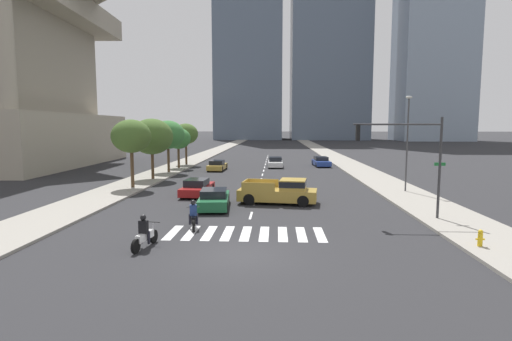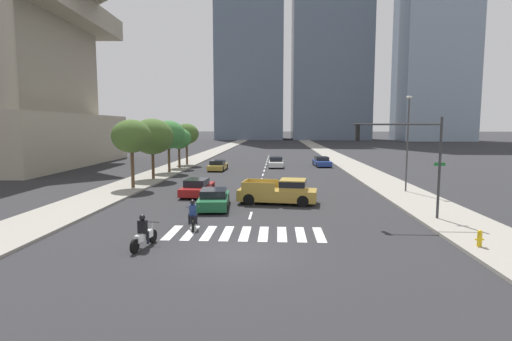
{
  "view_description": "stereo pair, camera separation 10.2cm",
  "coord_description": "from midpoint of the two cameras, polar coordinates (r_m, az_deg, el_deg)",
  "views": [
    {
      "loc": [
        1.45,
        -15.76,
        5.21
      ],
      "look_at": [
        0.0,
        13.34,
        2.0
      ],
      "focal_mm": 28.19,
      "sensor_mm": 36.0,
      "label": 1
    },
    {
      "loc": [
        1.56,
        -15.75,
        5.21
      ],
      "look_at": [
        0.0,
        13.34,
        2.0
      ],
      "focal_mm": 28.19,
      "sensor_mm": 36.0,
      "label": 2
    }
  ],
  "objects": [
    {
      "name": "street_tree_nearest",
      "position": [
        34.85,
        -17.37,
        4.64
      ],
      "size": [
        3.24,
        3.24,
        5.63
      ],
      "color": "#4C3823",
      "rests_on": "sidewalk_west"
    },
    {
      "name": "crosswalk_near",
      "position": [
        19.84,
        -1.61,
        -8.92
      ],
      "size": [
        7.65,
        2.76,
        0.01
      ],
      "color": "silver",
      "rests_on": "ground"
    },
    {
      "name": "motorcycle_trailing",
      "position": [
        18.07,
        -15.67,
        -8.78
      ],
      "size": [
        0.72,
        2.16,
        1.49
      ],
      "rotation": [
        0.0,
        0.0,
        1.4
      ],
      "color": "black",
      "rests_on": "ground"
    },
    {
      "name": "street_tree_fifth",
      "position": [
        54.25,
        -9.98,
        5.12
      ],
      "size": [
        3.22,
        3.22,
        5.44
      ],
      "color": "#4C3823",
      "rests_on": "sidewalk_west"
    },
    {
      "name": "ground_plane",
      "position": [
        16.66,
        -2.52,
        -11.94
      ],
      "size": [
        800.0,
        800.0,
        0.0
      ],
      "primitive_type": "plane",
      "color": "#28282B"
    },
    {
      "name": "street_lamp_east",
      "position": [
        33.28,
        20.61,
        4.55
      ],
      "size": [
        0.5,
        0.24,
        7.38
      ],
      "color": "#3F3F42",
      "rests_on": "sidewalk_east"
    },
    {
      "name": "office_tower_right_skyline",
      "position": [
        167.92,
        24.13,
        21.13
      ],
      "size": [
        24.71,
        20.62,
        111.74
      ],
      "color": "#8C9EB2",
      "rests_on": "ground"
    },
    {
      "name": "office_tower_left_skyline",
      "position": [
        173.43,
        -0.95,
        22.13
      ],
      "size": [
        26.19,
        28.26,
        113.61
      ],
      "color": "slate",
      "rests_on": "ground"
    },
    {
      "name": "street_tree_fourth",
      "position": [
        50.19,
        -11.03,
        4.47
      ],
      "size": [
        3.03,
        3.03,
        4.88
      ],
      "color": "#4C3823",
      "rests_on": "sidewalk_west"
    },
    {
      "name": "motorcycle_lead",
      "position": [
        20.97,
        -9.02,
        -6.53
      ],
      "size": [
        0.77,
        2.06,
        1.49
      ],
      "rotation": [
        0.0,
        0.0,
        1.78
      ],
      "color": "black",
      "rests_on": "ground"
    },
    {
      "name": "sedan_white_1",
      "position": [
        51.58,
        2.72,
        1.14
      ],
      "size": [
        1.88,
        4.65,
        1.28
      ],
      "rotation": [
        0.0,
        0.0,
        -1.56
      ],
      "color": "silver",
      "rests_on": "ground"
    },
    {
      "name": "sidewalk_east",
      "position": [
        47.07,
        14.87,
        -0.19
      ],
      "size": [
        4.0,
        260.0,
        0.15
      ],
      "primitive_type": "cube",
      "color": "gray",
      "rests_on": "ground"
    },
    {
      "name": "lane_divider_center",
      "position": [
        47.4,
        1.02,
        -0.02
      ],
      "size": [
        0.14,
        50.0,
        0.01
      ],
      "color": "silver",
      "rests_on": "ground"
    },
    {
      "name": "pickup_truck",
      "position": [
        27.24,
        3.51,
        -3.01
      ],
      "size": [
        5.46,
        2.71,
        1.67
      ],
      "rotation": [
        0.0,
        0.0,
        -0.13
      ],
      "color": "#B28E38",
      "rests_on": "ground"
    },
    {
      "name": "sedan_red_4",
      "position": [
        30.92,
        -8.42,
        -2.41
      ],
      "size": [
        1.99,
        4.72,
        1.24
      ],
      "rotation": [
        0.0,
        0.0,
        1.51
      ],
      "color": "maroon",
      "rests_on": "ground"
    },
    {
      "name": "sidewalk_west",
      "position": [
        47.79,
        -12.72,
        -0.04
      ],
      "size": [
        4.0,
        260.0,
        0.15
      ],
      "primitive_type": "cube",
      "color": "gray",
      "rests_on": "ground"
    },
    {
      "name": "street_tree_second",
      "position": [
        40.08,
        -14.64,
        4.67
      ],
      "size": [
        4.05,
        4.05,
        5.8
      ],
      "color": "#4C3823",
      "rests_on": "sidewalk_west"
    },
    {
      "name": "street_tree_third",
      "position": [
        45.66,
        -12.45,
        4.97
      ],
      "size": [
        3.68,
        3.68,
        5.71
      ],
      "color": "#4C3823",
      "rests_on": "sidewalk_west"
    },
    {
      "name": "fire_hydrant",
      "position": [
        19.65,
        29.08,
        -8.34
      ],
      "size": [
        0.36,
        0.2,
        0.72
      ],
      "color": "gold",
      "rests_on": "sidewalk_east"
    },
    {
      "name": "sedan_blue_2",
      "position": [
        53.37,
        9.17,
        1.22
      ],
      "size": [
        2.14,
        4.78,
        1.24
      ],
      "rotation": [
        0.0,
        0.0,
        -1.51
      ],
      "color": "navy",
      "rests_on": "ground"
    },
    {
      "name": "sedan_green_0",
      "position": [
        25.89,
        -6.08,
        -4.05
      ],
      "size": [
        2.18,
        4.68,
        1.24
      ],
      "rotation": [
        0.0,
        0.0,
        1.66
      ],
      "color": "#1E6038",
      "rests_on": "ground"
    },
    {
      "name": "traffic_signal_near",
      "position": [
        23.45,
        20.48,
        2.94
      ],
      "size": [
        5.04,
        0.28,
        5.56
      ],
      "rotation": [
        0.0,
        0.0,
        3.14
      ],
      "color": "#333335",
      "rests_on": "sidewalk_east"
    },
    {
      "name": "sedan_gold_3",
      "position": [
        47.89,
        -5.58,
        0.68
      ],
      "size": [
        1.95,
        4.47,
        1.21
      ],
      "rotation": [
        0.0,
        0.0,
        1.53
      ],
      "color": "#B28E38",
      "rests_on": "ground"
    }
  ]
}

